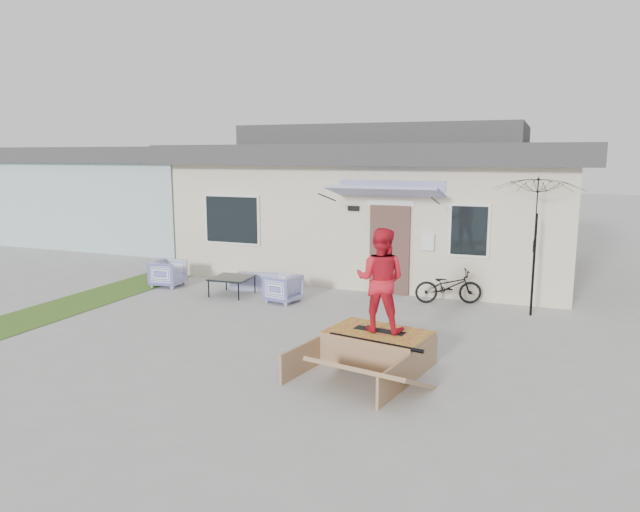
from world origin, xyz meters
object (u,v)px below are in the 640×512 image
at_px(armchair_left, 168,272).
at_px(bicycle, 448,283).
at_px(skater, 380,278).
at_px(patio_umbrella, 536,231).
at_px(skateboard, 380,330).
at_px(coffee_table, 232,286).
at_px(skate_ramp, 378,348).
at_px(loveseat, 263,277).
at_px(armchair_right, 283,287).

xyz_separation_m(armchair_left, bicycle, (6.79, 0.88, 0.10)).
bearing_deg(skater, bicycle, -96.18).
relative_size(patio_umbrella, skateboard, 2.68).
xyz_separation_m(coffee_table, skate_ramp, (4.43, -3.13, 0.04)).
relative_size(coffee_table, bicycle, 0.60).
distance_m(loveseat, armchair_right, 1.44).
relative_size(patio_umbrella, skater, 1.35).
xyz_separation_m(armchair_right, skateboard, (3.06, -2.93, 0.19)).
bearing_deg(armchair_right, armchair_left, -84.91).
height_order(armchair_left, coffee_table, armchair_left).
xyz_separation_m(armchair_left, skater, (6.39, -3.30, 1.01)).
bearing_deg(armchair_left, patio_umbrella, -91.63).
xyz_separation_m(patio_umbrella, skateboard, (-2.14, -3.81, -1.21)).
bearing_deg(coffee_table, bicycle, 12.75).
xyz_separation_m(armchair_left, patio_umbrella, (8.54, 0.51, 1.38)).
xyz_separation_m(armchair_right, skate_ramp, (3.05, -2.98, -0.09)).
height_order(coffee_table, skate_ramp, skate_ramp).
distance_m(skate_ramp, skateboard, 0.29).
distance_m(skateboard, skater, 0.84).
xyz_separation_m(loveseat, bicycle, (4.47, 0.23, 0.17)).
xyz_separation_m(skate_ramp, skater, (0.01, 0.05, 1.12)).
bearing_deg(armchair_right, coffee_table, -84.85).
bearing_deg(coffee_table, skater, -34.74).
height_order(armchair_right, skate_ramp, armchair_right).
xyz_separation_m(coffee_table, bicycle, (4.84, 1.10, 0.25)).
height_order(armchair_right, skater, skater).
xyz_separation_m(bicycle, skate_ramp, (-0.41, -4.23, -0.21)).
xyz_separation_m(armchair_right, bicycle, (3.45, 1.25, 0.12)).
bearing_deg(loveseat, patio_umbrella, 165.10).
relative_size(coffee_table, skate_ramp, 0.43).
xyz_separation_m(loveseat, patio_umbrella, (6.22, -0.14, 1.45)).
xyz_separation_m(armchair_right, coffee_table, (-1.39, 0.15, -0.13)).
height_order(armchair_right, skateboard, armchair_right).
height_order(skateboard, skater, skater).
height_order(bicycle, patio_umbrella, patio_umbrella).
relative_size(armchair_right, skateboard, 0.84).
bearing_deg(skateboard, skater, 0.00).
height_order(armchair_left, patio_umbrella, patio_umbrella).
distance_m(coffee_table, skate_ramp, 5.43).
height_order(armchair_left, skateboard, armchair_left).
xyz_separation_m(coffee_table, skater, (4.44, -3.08, 1.16)).
height_order(armchair_right, patio_umbrella, patio_umbrella).
relative_size(armchair_left, skateboard, 0.90).
relative_size(bicycle, skater, 0.90).
xyz_separation_m(armchair_left, armchair_right, (3.34, -0.37, -0.02)).
relative_size(coffee_table, skateboard, 1.07).
distance_m(loveseat, skater, 5.77).
bearing_deg(armchair_left, coffee_table, -101.42).
bearing_deg(armchair_left, armchair_right, -101.38).
height_order(loveseat, skateboard, loveseat).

